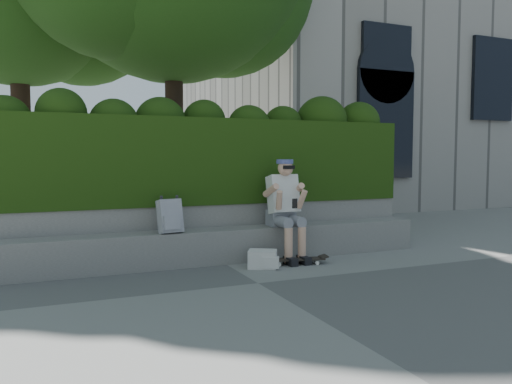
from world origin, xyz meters
name	(u,v)px	position (x,y,z in m)	size (l,w,h in m)	color
ground	(258,283)	(0.00, 0.00, 0.00)	(80.00, 80.00, 0.00)	slate
bench_ledge	(221,245)	(0.00, 1.25, 0.23)	(6.00, 0.45, 0.45)	gray
planter_wall	(211,229)	(0.00, 1.73, 0.38)	(6.00, 0.50, 0.75)	gray
hedge	(205,161)	(0.00, 1.95, 1.35)	(6.00, 1.00, 1.20)	black
person	(285,205)	(0.86, 1.07, 0.75)	(0.40, 0.76, 1.38)	slate
skateboard	(297,260)	(0.86, 0.70, 0.06)	(0.76, 0.34, 0.08)	black
backpack_plaid	(170,216)	(-0.72, 1.15, 0.66)	(0.29, 0.15, 0.43)	#B1B2B6
backpack_ground	(262,259)	(0.36, 0.69, 0.11)	(0.35, 0.25, 0.23)	beige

